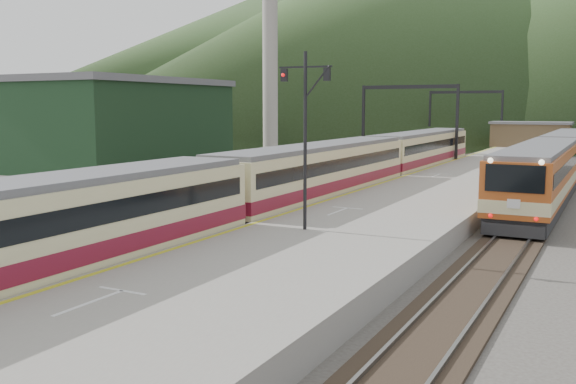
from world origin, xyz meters
The scene contains 16 objects.
track_main centered at (0.00, 40.00, 0.07)m, with size 2.60×200.00×0.23m.
track_far centered at (-5.00, 40.00, 0.07)m, with size 2.60×200.00×0.23m.
track_second centered at (11.50, 40.00, 0.07)m, with size 2.60×200.00×0.23m.
platform centered at (5.60, 38.00, 0.50)m, with size 8.00×100.00×1.00m, color gray.
gantry_near centered at (-2.85, 55.00, 5.59)m, with size 9.55×0.25×8.00m.
gantry_far centered at (-2.85, 80.00, 5.59)m, with size 9.55×0.25×8.00m.
warehouse centered at (-28.00, 42.00, 4.32)m, with size 14.50×20.50×8.60m.
smokestack centered at (-22.00, 62.00, 15.00)m, with size 1.80×1.80×30.00m, color #9E998E.
station_shed centered at (5.60, 78.00, 2.57)m, with size 9.40×4.40×3.10m.
hill_a centered at (-40.00, 190.00, 30.00)m, with size 180.00×180.00×60.00m, color #334E22.
hill_d centered at (-120.00, 240.00, 27.50)m, with size 200.00×200.00×55.00m, color #334E22.
main_train centered at (0.00, 28.24, 2.13)m, with size 3.11×63.72×3.80m.
second_train centered at (11.50, 43.93, 2.07)m, with size 3.02×41.12×3.69m.
signal_mast centered at (4.36, 17.30, 5.30)m, with size 2.20×0.34×7.06m.
short_signal_b centered at (-2.67, 31.20, 1.46)m, with size 0.24×0.18×2.27m.
short_signal_c centered at (-6.52, 15.60, 1.46)m, with size 0.23×0.17×2.27m.
Camera 1 is at (15.47, -5.59, 5.92)m, focal length 40.00 mm.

